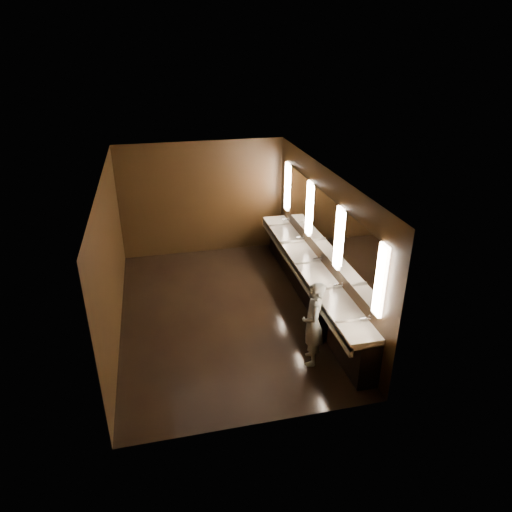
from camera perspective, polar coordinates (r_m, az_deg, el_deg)
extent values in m
plane|color=black|center=(9.20, -4.01, -7.01)|extent=(6.00, 6.00, 0.00)
cube|color=#2D2D2B|center=(8.05, -4.62, 10.03)|extent=(4.00, 6.00, 0.02)
cube|color=black|center=(11.31, -6.70, 7.13)|extent=(4.00, 0.02, 2.80)
cube|color=black|center=(5.98, 0.32, -10.84)|extent=(4.00, 0.02, 2.80)
cube|color=black|center=(8.51, -17.71, -0.36)|extent=(0.02, 6.00, 2.80)
cube|color=black|center=(9.01, 8.37, 2.12)|extent=(0.02, 6.00, 2.80)
cube|color=black|center=(9.39, 6.96, -3.55)|extent=(0.36, 5.40, 0.81)
cube|color=white|center=(9.15, 6.54, -1.19)|extent=(0.55, 5.40, 0.12)
cube|color=white|center=(9.12, 5.06, -1.79)|extent=(0.06, 5.40, 0.18)
cylinder|color=silver|center=(7.40, 13.52, -7.54)|extent=(0.18, 0.04, 0.04)
cylinder|color=silver|center=(8.25, 10.28, -3.53)|extent=(0.18, 0.04, 0.04)
cylinder|color=silver|center=(9.15, 7.68, -0.28)|extent=(0.18, 0.04, 0.04)
cylinder|color=silver|center=(10.09, 5.56, 2.37)|extent=(0.18, 0.04, 0.04)
cylinder|color=silver|center=(11.06, 3.80, 4.57)|extent=(0.18, 0.04, 0.04)
cube|color=#FFE0C0|center=(6.90, 15.31, -3.03)|extent=(0.06, 0.22, 1.15)
cube|color=white|center=(7.53, 12.68, -0.20)|extent=(0.03, 1.32, 1.15)
cube|color=#FFE0C0|center=(8.19, 10.28, 2.16)|extent=(0.06, 0.23, 1.15)
cube|color=white|center=(8.88, 8.42, 4.18)|extent=(0.03, 1.32, 1.15)
cube|color=#FFE0C0|center=(9.57, 6.65, 5.89)|extent=(0.06, 0.23, 1.15)
cube|color=white|center=(10.29, 5.27, 7.38)|extent=(0.03, 1.32, 1.15)
cube|color=#FFE0C0|center=(11.01, 3.92, 8.65)|extent=(0.06, 0.22, 1.15)
imported|color=#81AAC1|center=(7.56, 7.14, -8.41)|extent=(0.50, 0.62, 1.49)
cylinder|color=black|center=(8.41, 8.09, -8.38)|extent=(0.41, 0.41, 0.58)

